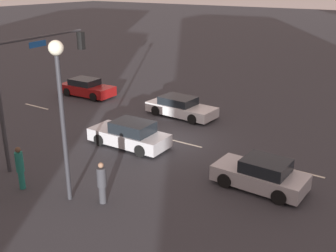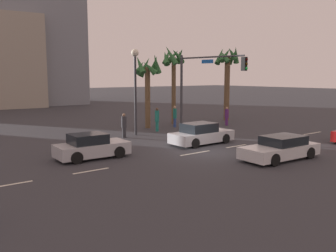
{
  "view_description": "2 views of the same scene",
  "coord_description": "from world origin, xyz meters",
  "views": [
    {
      "loc": [
        -11.59,
        17.64,
        8.49
      ],
      "look_at": [
        -1.04,
        1.8,
        1.57
      ],
      "focal_mm": 43.44,
      "sensor_mm": 36.0,
      "label": 1
    },
    {
      "loc": [
        -14.65,
        -15.5,
        4.47
      ],
      "look_at": [
        -1.39,
        1.99,
        1.42
      ],
      "focal_mm": 38.74,
      "sensor_mm": 36.0,
      "label": 2
    }
  ],
  "objects": [
    {
      "name": "lane_stripe_1",
      "position": [
        -11.49,
        0.0,
        0.01
      ],
      "size": [
        2.58,
        0.14,
        0.01
      ],
      "primitive_type": "cube",
      "color": "silver",
      "rests_on": "ground_plane"
    },
    {
      "name": "traffic_signal",
      "position": [
        4.41,
        5.28,
        4.22
      ],
      "size": [
        1.03,
        6.3,
        6.11
      ],
      "color": "#38383D",
      "rests_on": "ground_plane"
    },
    {
      "name": "car_3",
      "position": [
        -6.27,
        2.5,
        0.63
      ],
      "size": [
        3.98,
        1.97,
        1.36
      ],
      "color": "#B7B7BC",
      "rests_on": "ground_plane"
    },
    {
      "name": "pedestrian_2",
      "position": [
        2.21,
        8.2,
        1.03
      ],
      "size": [
        0.45,
        0.45,
        1.92
      ],
      "color": "#1E7266",
      "rests_on": "ground_plane"
    },
    {
      "name": "streetlamp",
      "position": [
        -0.14,
        7.7,
        4.48
      ],
      "size": [
        0.56,
        0.56,
        6.44
      ],
      "color": "#2D2D33",
      "rests_on": "ground_plane"
    },
    {
      "name": "lane_stripe_3",
      "position": [
        -0.9,
        0.0,
        0.01
      ],
      "size": [
        2.23,
        0.14,
        0.01
      ],
      "primitive_type": "cube",
      "color": "silver",
      "rests_on": "ground_plane"
    },
    {
      "name": "lane_stripe_5",
      "position": [
        11.32,
        0.0,
        0.01
      ],
      "size": [
        2.39,
        0.14,
        0.01
      ],
      "primitive_type": "cube",
      "color": "silver",
      "rests_on": "ground_plane"
    },
    {
      "name": "palm_tree_2",
      "position": [
        2.69,
        10.22,
        4.6
      ],
      "size": [
        2.23,
        2.61,
        6.33
      ],
      "color": "brown",
      "rests_on": "ground_plane"
    },
    {
      "name": "pedestrian_0",
      "position": [
        4.87,
        9.26,
        0.99
      ],
      "size": [
        0.38,
        0.38,
        1.86
      ],
      "color": "#2D478C",
      "rests_on": "ground_plane"
    },
    {
      "name": "ground_plane",
      "position": [
        0.0,
        0.0,
        0.0
      ],
      "size": [
        220.0,
        220.0,
        0.0
      ],
      "primitive_type": "plane",
      "color": "#333338"
    },
    {
      "name": "lane_stripe_2",
      "position": [
        -7.47,
        0.0,
        0.01
      ],
      "size": [
        1.83,
        0.14,
        0.01
      ],
      "primitive_type": "cube",
      "color": "silver",
      "rests_on": "ground_plane"
    },
    {
      "name": "palm_tree_0",
      "position": [
        6.0,
        10.94,
        5.51
      ],
      "size": [
        2.45,
        2.44,
        7.2
      ],
      "color": "brown",
      "rests_on": "ground_plane"
    },
    {
      "name": "pedestrian_1",
      "position": [
        -1.47,
        7.18,
        0.93
      ],
      "size": [
        0.54,
        0.54,
        1.77
      ],
      "color": "#333338",
      "rests_on": "ground_plane"
    },
    {
      "name": "car_5",
      "position": [
        1.77,
        -3.89,
        0.59
      ],
      "size": [
        4.73,
        2.14,
        1.26
      ],
      "color": "silver",
      "rests_on": "ground_plane"
    },
    {
      "name": "lane_stripe_4",
      "position": [
        2.59,
        0.0,
        0.01
      ],
      "size": [
        1.81,
        0.14,
        0.01
      ],
      "primitive_type": "cube",
      "color": "silver",
      "rests_on": "ground_plane"
    },
    {
      "name": "pedestrian_3",
      "position": [
        9.33,
        7.31,
        0.88
      ],
      "size": [
        0.46,
        0.46,
        1.67
      ],
      "color": "#59266B",
      "rests_on": "ground_plane"
    },
    {
      "name": "building_1",
      "position": [
        -0.99,
        44.08,
        10.16
      ],
      "size": [
        21.89,
        13.79,
        20.32
      ],
      "primitive_type": "cube",
      "rotation": [
        0.0,
        0.0,
        -0.0
      ],
      "color": "gray",
      "rests_on": "ground_plane"
    },
    {
      "name": "car_2",
      "position": [
        1.31,
        1.95,
        0.65
      ],
      "size": [
        4.44,
        1.94,
        1.41
      ],
      "color": "#B7B7BC",
      "rests_on": "ground_plane"
    },
    {
      "name": "palm_tree_1",
      "position": [
        12.12,
        10.02,
        5.25
      ],
      "size": [
        2.2,
        2.53,
        7.37
      ],
      "color": "brown",
      "rests_on": "ground_plane"
    }
  ]
}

